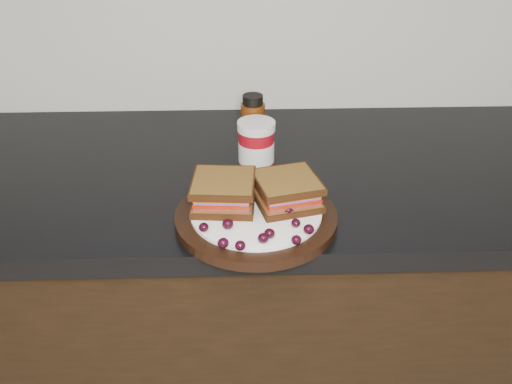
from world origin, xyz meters
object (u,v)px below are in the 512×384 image
(plate, at_px, (256,217))
(condiment_jar, at_px, (256,147))
(sandwich_left, at_px, (224,192))
(oil_bottle, at_px, (253,127))

(plate, xyz_separation_m, condiment_jar, (0.01, 0.18, 0.05))
(sandwich_left, bearing_deg, condiment_jar, 73.09)
(sandwich_left, bearing_deg, oil_bottle, 80.18)
(sandwich_left, xyz_separation_m, oil_bottle, (0.06, 0.23, 0.02))
(plate, distance_m, oil_bottle, 0.25)
(sandwich_left, height_order, condiment_jar, condiment_jar)
(plate, bearing_deg, sandwich_left, 158.97)
(sandwich_left, relative_size, condiment_jar, 0.99)
(oil_bottle, bearing_deg, condiment_jar, -85.90)
(plate, xyz_separation_m, sandwich_left, (-0.06, 0.02, 0.04))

